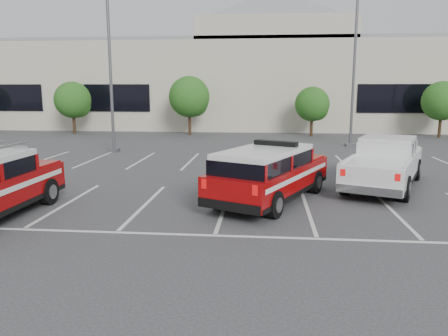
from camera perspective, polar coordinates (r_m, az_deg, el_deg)
The scene contains 11 objects.
ground at distance 14.51m, azimuth 0.10°, elevation -5.13°, with size 120.00×120.00×0.00m, color #313134.
stall_markings at distance 18.87m, azimuth 1.38°, elevation -1.46°, with size 23.00×15.00×0.01m, color silver.
convention_building at distance 45.80m, azimuth 4.14°, elevation 11.45°, with size 60.00×16.99×13.20m.
tree_left at distance 39.46m, azimuth -19.00°, elevation 8.25°, with size 3.07×3.07×4.42m.
tree_mid_left at distance 36.50m, azimuth -4.39°, elevation 9.07°, with size 3.37×3.37×4.85m.
tree_mid_right at distance 36.18m, azimuth 11.58°, elevation 8.03°, with size 2.77×2.77×3.99m.
tree_right at distance 38.53m, azimuth 26.69°, elevation 7.68°, with size 3.07×3.07×4.42m.
light_pole_left at distance 27.56m, azimuth -14.64°, elevation 12.80°, with size 0.90×0.60×10.24m.
light_pole_mid at distance 30.48m, azimuth 16.63°, elevation 12.45°, with size 0.90×0.60×10.24m.
fire_chief_suv at distance 15.14m, azimuth 5.94°, elevation -1.24°, with size 4.41×6.22×2.06m.
white_pickup at distance 18.43m, azimuth 20.21°, elevation 0.06°, with size 4.50×6.71×1.95m.
Camera 1 is at (1.31, -13.91, 3.90)m, focal length 35.00 mm.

